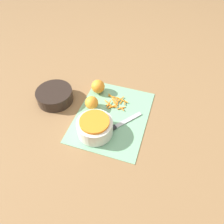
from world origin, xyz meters
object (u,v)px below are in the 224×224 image
knife (113,128)px  bowl_speckled (95,127)px  orange_left (98,86)px  bowl_dark (55,96)px  orange_right (92,103)px

knife → bowl_speckled: bearing=160.1°
knife → orange_left: 0.29m
bowl_speckled → knife: size_ratio=0.80×
bowl_dark → orange_left: bearing=-56.9°
bowl_dark → knife: bowl_dark is taller
bowl_dark → orange_right: 0.22m
bowl_speckled → bowl_dark: size_ratio=0.87×
bowl_speckled → knife: bearing=-57.7°
orange_left → orange_right: bearing=-175.1°
knife → orange_right: bearing=94.0°
bowl_speckled → orange_left: bearing=17.6°
orange_left → orange_right: orange_left is taller
knife → orange_right: 0.19m
bowl_speckled → orange_right: bearing=27.2°
orange_right → bowl_dark: bearing=91.5°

